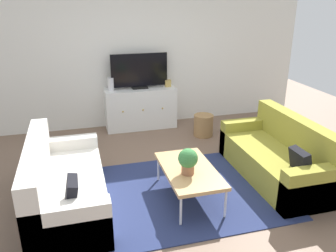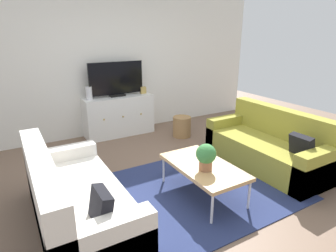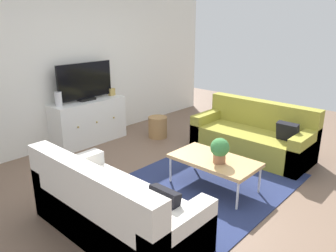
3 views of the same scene
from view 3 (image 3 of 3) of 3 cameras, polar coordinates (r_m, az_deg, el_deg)
The scene contains 12 objects.
ground_plane at distance 4.45m, azimuth 4.30°, elevation -9.65°, with size 10.00×10.00×0.00m, color brown.
wall_back at distance 5.90m, azimuth -15.59°, elevation 10.44°, with size 6.40×0.12×2.70m, color silver.
area_rug at distance 4.37m, azimuth 5.87°, elevation -10.17°, with size 2.50×1.90×0.01m, color navy.
couch_left_side at distance 3.37m, azimuth -9.88°, elevation -14.39°, with size 0.82×1.82×0.82m.
couch_right_side at distance 5.41m, azimuth 14.69°, elevation -1.89°, with size 0.82×1.82×0.82m.
coffee_table at distance 4.19m, azimuth 7.99°, elevation -5.98°, with size 0.60×1.09×0.40m.
potted_plant at distance 4.01m, azimuth 8.94°, elevation -4.00°, with size 0.23×0.23×0.31m.
tv_console at distance 5.86m, azimuth -13.52°, elevation 0.75°, with size 1.29×0.47×0.75m.
flat_screen_tv at distance 5.71m, azimuth -14.14°, elevation 7.43°, with size 1.02×0.16×0.63m.
glass_vase at distance 5.47m, azimuth -18.42°, elevation 4.43°, with size 0.11×0.11×0.23m, color silver.
mantel_clock at distance 6.04m, azimuth -9.71°, elevation 5.84°, with size 0.11×0.07×0.13m, color tan.
wicker_basket at distance 6.00m, azimuth -1.78°, elevation -0.18°, with size 0.34×0.34×0.38m, color #9E7547.
Camera 3 is at (-3.13, -2.40, 2.06)m, focal length 35.24 mm.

